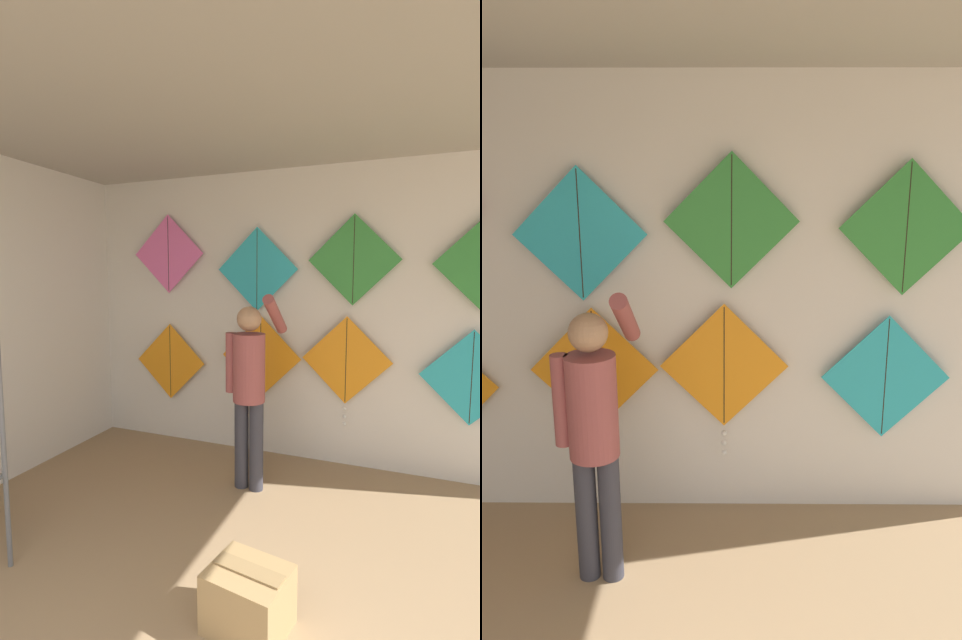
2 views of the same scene
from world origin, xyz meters
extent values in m
cube|color=silver|center=(0.00, 3.72, 1.40)|extent=(5.32, 0.06, 2.80)
cylinder|color=#383842|center=(-0.31, 2.93, 0.38)|extent=(0.12, 0.12, 0.75)
cylinder|color=#383842|center=(-0.18, 2.93, 0.38)|extent=(0.12, 0.12, 0.75)
cylinder|color=#9E4C4C|center=(-0.25, 2.93, 1.04)|extent=(0.27, 0.27, 0.57)
sphere|color=tan|center=(-0.25, 2.93, 1.44)|extent=(0.20, 0.20, 0.20)
cylinder|color=#9E4C4C|center=(-0.41, 2.94, 1.07)|extent=(0.09, 0.09, 0.50)
cylinder|color=#9E4C4C|center=(-0.09, 3.13, 1.47)|extent=(0.09, 0.47, 0.37)
cube|color=orange|center=(-0.38, 3.63, 0.99)|extent=(0.82, 0.01, 0.82)
cylinder|color=black|center=(-0.38, 3.63, 0.99)|extent=(0.01, 0.01, 0.78)
cube|color=orange|center=(0.44, 3.63, 1.02)|extent=(0.82, 0.01, 0.82)
cylinder|color=black|center=(0.44, 3.63, 1.02)|extent=(0.01, 0.01, 0.78)
sphere|color=white|center=(0.44, 3.62, 0.56)|extent=(0.04, 0.04, 0.04)
sphere|color=white|center=(0.44, 3.62, 0.49)|extent=(0.04, 0.04, 0.04)
sphere|color=white|center=(0.44, 3.62, 0.42)|extent=(0.04, 0.04, 0.04)
cube|color=#28B2C6|center=(1.47, 3.63, 0.95)|extent=(0.82, 0.01, 0.82)
cylinder|color=black|center=(1.47, 3.63, 0.95)|extent=(0.01, 0.01, 0.78)
cube|color=#28B2C6|center=(-0.43, 3.63, 1.85)|extent=(0.82, 0.01, 0.82)
cylinder|color=black|center=(-0.43, 3.63, 1.85)|extent=(0.01, 0.01, 0.78)
cube|color=#338C38|center=(0.49, 3.63, 1.93)|extent=(0.82, 0.01, 0.82)
cylinder|color=black|center=(0.49, 3.63, 1.93)|extent=(0.01, 0.01, 0.78)
cube|color=#338C38|center=(1.54, 3.63, 1.89)|extent=(0.82, 0.01, 0.82)
cylinder|color=black|center=(1.54, 3.63, 1.89)|extent=(0.01, 0.01, 0.78)
camera|label=1|loc=(0.96, -0.32, 1.81)|focal=24.00mm
camera|label=2|loc=(0.46, -0.11, 2.33)|focal=35.00mm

